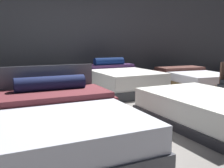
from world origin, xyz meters
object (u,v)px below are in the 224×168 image
(bed_2, at_px, (206,109))
(bed_5, at_px, (36,88))
(bed_7, at_px, (192,78))
(bed_6, at_px, (120,80))
(bed_1, at_px, (64,122))

(bed_2, distance_m, bed_5, 3.52)
(bed_5, bearing_deg, bed_7, -1.98)
(bed_6, distance_m, bed_7, 2.27)
(bed_1, xyz_separation_m, bed_5, (-0.00, 2.67, -0.03))
(bed_1, distance_m, bed_7, 5.16)
(bed_5, relative_size, bed_7, 0.94)
(bed_2, relative_size, bed_6, 0.93)
(bed_1, relative_size, bed_2, 1.06)
(bed_2, height_order, bed_7, bed_7)
(bed_1, bearing_deg, bed_6, 51.80)
(bed_2, bearing_deg, bed_5, 126.10)
(bed_7, bearing_deg, bed_5, -175.69)
(bed_6, bearing_deg, bed_7, -4.09)
(bed_2, bearing_deg, bed_7, 49.71)
(bed_2, bearing_deg, bed_1, 175.45)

